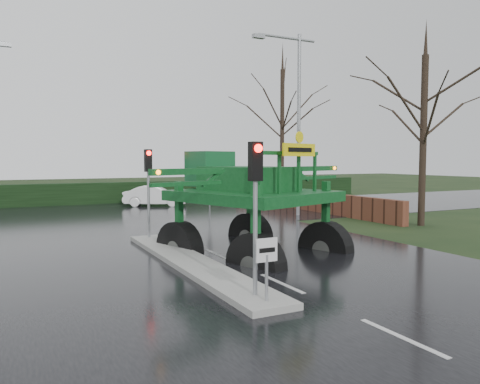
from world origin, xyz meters
name	(u,v)px	position (x,y,z in m)	size (l,w,h in m)	color
ground	(281,284)	(0.00, 0.00, 0.00)	(140.00, 140.00, 0.00)	black
road_main	(162,230)	(0.00, 10.00, 0.00)	(14.00, 80.00, 0.02)	black
road_cross	(130,216)	(0.00, 16.00, 0.01)	(80.00, 12.00, 0.02)	black
median_island	(191,263)	(-1.30, 3.00, 0.09)	(1.20, 10.00, 0.16)	gray
hedge_row	(103,193)	(0.00, 24.00, 0.75)	(44.00, 0.90, 1.50)	black
brick_wall	(289,198)	(10.50, 16.00, 0.60)	(0.40, 20.00, 1.20)	#592D1E
keep_left_sign	(267,259)	(-1.30, -1.50, 1.06)	(0.50, 0.07, 1.35)	gray
traffic_signal_near	(256,185)	(-1.30, -1.01, 2.59)	(0.26, 0.33, 3.52)	gray
traffic_signal_mid	(148,174)	(-1.30, 7.49, 2.59)	(0.26, 0.33, 3.52)	gray
traffic_signal_far	(209,167)	(6.50, 20.01, 2.59)	(0.26, 0.33, 3.52)	gray
street_light_right	(294,108)	(8.19, 12.00, 5.99)	(3.85, 0.30, 10.00)	gray
tree_right_near	(424,116)	(11.50, 6.00, 5.20)	(5.60, 5.60, 9.64)	black
tree_right_far	(282,116)	(13.00, 21.00, 6.50)	(7.00, 7.00, 12.05)	black
crop_sprayer	(250,186)	(0.27, 2.22, 2.37)	(8.55, 6.63, 5.02)	black
white_sedan	(155,206)	(2.78, 20.59, 0.00)	(1.44, 4.13, 1.36)	white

